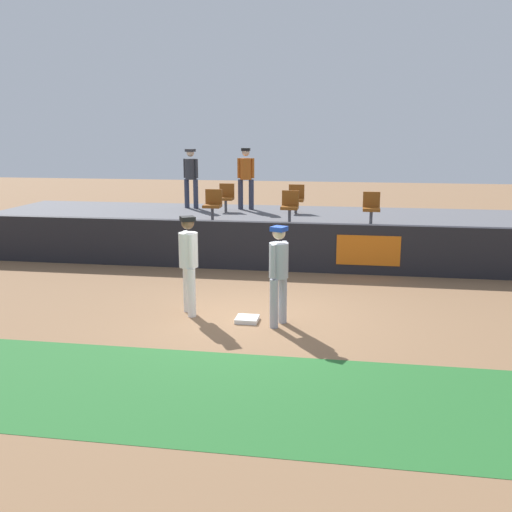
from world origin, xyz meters
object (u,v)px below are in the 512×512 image
object	(u,v)px
seat_back_left	(226,196)
spectator_hooded	(191,174)
first_base	(247,319)
seat_back_center	(296,197)
seat_front_left	(213,203)
player_runner_visitor	(279,269)
player_fielder_home	(189,258)
seat_front_right	(371,206)
spectator_capped	(246,174)
seat_front_center	(290,205)

from	to	relation	value
seat_back_left	spectator_hooded	xyz separation A→B (m)	(-1.26, 0.62, 0.60)
first_base	seat_back_center	world-z (taller)	seat_back_center
seat_front_left	seat_back_left	size ratio (longest dim) A/B	1.00
player_runner_visitor	player_fielder_home	bearing A→B (deg)	-80.52
seat_front_right	spectator_capped	distance (m)	4.51
seat_back_center	spectator_hooded	bearing A→B (deg)	169.66
seat_front_right	spectator_capped	xyz separation A→B (m)	(-3.76, 2.40, 0.62)
seat_front_right	seat_back_left	xyz separation A→B (m)	(-4.26, 1.80, 0.00)
spectator_capped	seat_back_center	bearing A→B (deg)	156.99
first_base	player_fielder_home	world-z (taller)	player_fielder_home
seat_front_right	first_base	bearing A→B (deg)	-113.23
first_base	seat_front_right	distance (m)	6.07
player_fielder_home	seat_front_center	distance (m)	5.34
first_base	spectator_capped	xyz separation A→B (m)	(-1.43, 7.82, 2.04)
seat_back_center	seat_back_left	size ratio (longest dim) A/B	1.00
seat_front_right	spectator_hooded	bearing A→B (deg)	156.37
first_base	player_runner_visitor	world-z (taller)	player_runner_visitor
player_fielder_home	seat_front_right	world-z (taller)	player_fielder_home
player_fielder_home	seat_front_left	xyz separation A→B (m)	(-0.77, 5.15, 0.39)
seat_front_center	spectator_capped	distance (m)	2.96
player_runner_visitor	seat_front_center	xyz separation A→B (m)	(-0.39, 5.53, 0.43)
seat_front_right	seat_front_center	bearing A→B (deg)	180.00
first_base	player_fielder_home	bearing A→B (deg)	166.67
seat_back_left	spectator_capped	xyz separation A→B (m)	(0.50, 0.60, 0.62)
seat_front_right	spectator_capped	bearing A→B (deg)	147.49
spectator_capped	spectator_hooded	bearing A→B (deg)	-3.44
seat_front_center	seat_back_left	xyz separation A→B (m)	(-2.13, 1.80, -0.00)
player_runner_visitor	spectator_capped	distance (m)	8.25
first_base	seat_front_right	world-z (taller)	seat_front_right
first_base	seat_back_left	bearing A→B (deg)	104.99
first_base	spectator_capped	bearing A→B (deg)	100.39
seat_front_right	spectator_hooded	distance (m)	6.06
seat_front_center	spectator_capped	bearing A→B (deg)	124.17
first_base	seat_front_center	bearing A→B (deg)	87.96
seat_front_left	player_runner_visitor	bearing A→B (deg)	-65.70
player_runner_visitor	spectator_capped	world-z (taller)	spectator_capped
seat_back_center	spectator_hooded	world-z (taller)	spectator_hooded
first_base	seat_front_center	size ratio (longest dim) A/B	0.48
first_base	spectator_hooded	xyz separation A→B (m)	(-3.20, 7.84, 2.02)
player_runner_visitor	seat_back_left	bearing A→B (deg)	-139.16
seat_front_center	seat_back_left	distance (m)	2.79
seat_front_right	seat_front_left	distance (m)	4.25
player_fielder_home	seat_front_left	size ratio (longest dim) A/B	2.21
spectator_hooded	spectator_capped	size ratio (longest dim) A/B	0.98
seat_front_center	spectator_capped	size ratio (longest dim) A/B	0.45
first_base	seat_back_center	xyz separation A→B (m)	(0.19, 7.23, 1.42)
seat_front_center	spectator_capped	world-z (taller)	spectator_capped
spectator_hooded	spectator_capped	distance (m)	1.76
spectator_capped	seat_front_right	bearing A→B (deg)	144.69
player_fielder_home	seat_back_left	distance (m)	7.01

